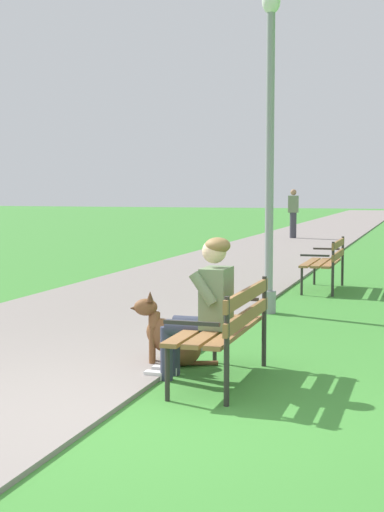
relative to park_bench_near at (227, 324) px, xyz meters
name	(u,v)px	position (x,y,z in m)	size (l,w,h in m)	color
ground_plane	(128,418)	(-0.43, -1.19, -0.51)	(120.00, 120.00, 0.00)	#3D8433
paved_path	(319,232)	(-2.37, 22.81, -0.49)	(3.60, 60.00, 0.04)	gray
park_bench_near	(227,324)	(0.00, 0.00, 0.00)	(0.55, 1.50, 0.85)	olive
park_bench_mid	(327,259)	(0.05, 6.25, 0.00)	(0.55, 1.50, 0.85)	olive
person_seated_on_near_bench	(204,303)	(-0.21, 0.02, 0.17)	(0.74, 0.49, 1.25)	#33384C
dog_brown	(171,339)	(-0.66, 0.44, -0.25)	(0.81, 0.42, 0.71)	brown
lamp_post_near	(270,148)	(-0.40, 3.71, 1.68)	(0.24, 0.24, 4.24)	gray
pedestrian_distant	(293,214)	(-2.65, 18.72, 0.33)	(0.32, 0.22, 1.65)	#383842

